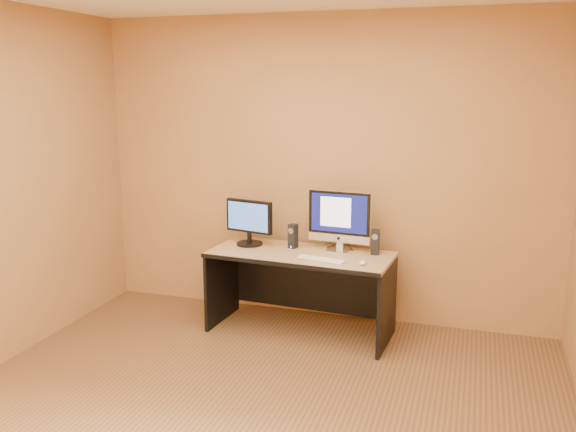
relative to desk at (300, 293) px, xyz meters
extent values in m
plane|color=brown|center=(0.06, -1.53, -0.34)|extent=(4.00, 4.00, 0.00)
cube|color=silver|center=(0.21, -0.16, 0.35)|extent=(0.41, 0.19, 0.02)
ellipsoid|color=silver|center=(0.54, -0.17, 0.36)|extent=(0.06, 0.10, 0.03)
cylinder|color=black|center=(0.36, 0.28, 0.34)|extent=(0.08, 0.19, 0.01)
cylinder|color=black|center=(0.21, 0.28, 0.34)|extent=(0.08, 0.15, 0.01)
camera|label=1|loc=(1.32, -4.57, 1.68)|focal=38.00mm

